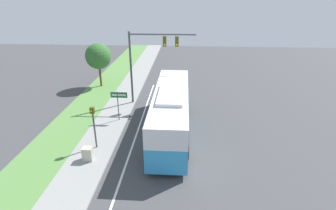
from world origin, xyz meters
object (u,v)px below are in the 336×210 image
at_px(signal_gantry, 149,54).
at_px(bus, 171,109).
at_px(pedestrian_signal, 94,121).
at_px(street_sign, 119,100).
at_px(utility_cabinet, 88,154).

bearing_deg(signal_gantry, bus, -66.92).
bearing_deg(signal_gantry, pedestrian_signal, -108.36).
bearing_deg(street_sign, signal_gantry, 61.72).
xyz_separation_m(street_sign, utility_cabinet, (-0.72, -5.97, -1.38)).
height_order(signal_gantry, pedestrian_signal, signal_gantry).
relative_size(bus, street_sign, 4.40).
distance_m(pedestrian_signal, utility_cabinet, 2.22).
relative_size(signal_gantry, pedestrian_signal, 2.18).
bearing_deg(pedestrian_signal, bus, 28.95).
relative_size(street_sign, utility_cabinet, 2.98).
xyz_separation_m(signal_gantry, street_sign, (-2.15, -4.00, -3.06)).
bearing_deg(street_sign, bus, -19.31).
distance_m(bus, pedestrian_signal, 5.93).
relative_size(bus, signal_gantry, 1.69).
distance_m(bus, street_sign, 4.80).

